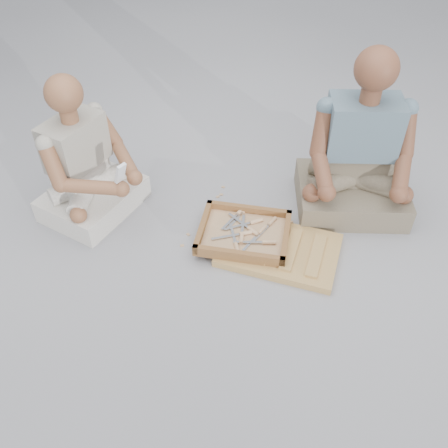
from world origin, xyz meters
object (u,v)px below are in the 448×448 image
(carved_panel, at_px, (279,250))
(companion, at_px, (358,160))
(tool_tray, at_px, (244,234))
(craftsman, at_px, (86,169))

(carved_panel, xyz_separation_m, companion, (0.28, 0.52, 0.29))
(tool_tray, height_order, companion, companion)
(carved_panel, distance_m, craftsman, 1.12)
(tool_tray, xyz_separation_m, craftsman, (-0.89, -0.02, 0.21))
(carved_panel, bearing_deg, companion, 61.80)
(craftsman, bearing_deg, tool_tray, 102.35)
(tool_tray, height_order, craftsman, craftsman)
(carved_panel, distance_m, tool_tray, 0.20)
(carved_panel, xyz_separation_m, craftsman, (-1.09, -0.00, 0.26))
(carved_panel, xyz_separation_m, tool_tray, (-0.20, 0.02, 0.04))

